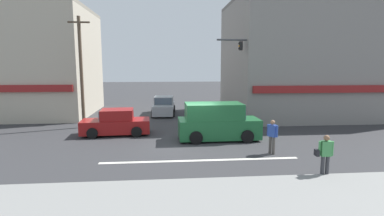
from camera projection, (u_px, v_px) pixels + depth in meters
name	position (u px, v px, depth m)	size (l,w,h in m)	color
ground_plane	(193.00, 141.00, 16.94)	(120.00, 120.00, 0.00)	#333335
lane_marking_stripe	(201.00, 160.00, 13.48)	(9.00, 0.24, 0.01)	silver
sidewalk_curb	(221.00, 213.00, 8.55)	(40.00, 5.00, 0.16)	gray
building_left_block	(26.00, 62.00, 25.49)	(10.83, 9.35, 9.05)	#B7AD99
building_right_corner	(309.00, 59.00, 25.61)	(13.51, 10.28, 9.62)	gray
street_tree	(264.00, 71.00, 24.69)	(3.87, 3.87, 5.75)	#4C3823
utility_pole_near_left	(81.00, 71.00, 20.04)	(1.40, 0.22, 7.44)	brown
utility_pole_far_right	(286.00, 61.00, 24.46)	(1.40, 0.22, 8.80)	brown
traffic_light_mast	(270.00, 66.00, 20.94)	(4.88, 0.48, 6.20)	#47474C
sedan_parked_curbside	(164.00, 106.00, 25.85)	(2.06, 4.19, 1.58)	#999EA3
sedan_waiting_far	(116.00, 123.00, 18.40)	(4.19, 2.07, 1.58)	maroon
van_crossing_leftbound	(217.00, 122.00, 17.15)	(4.63, 2.10, 2.11)	#1E6033
pedestrian_foreground_with_bag	(325.00, 154.00, 11.30)	(0.67, 0.34, 1.67)	#333338
pedestrian_mid_crossing	(272.00, 135.00, 14.34)	(0.40, 0.45, 1.67)	#4C4742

